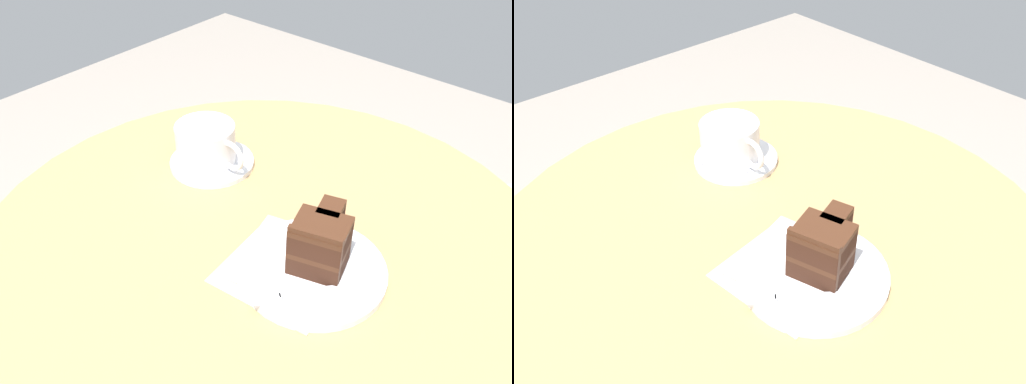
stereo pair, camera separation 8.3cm
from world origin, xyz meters
The scene contains 8 objects.
cafe_table centered at (0.00, 0.00, 0.64)m, with size 0.87×0.87×0.76m.
saucer centered at (-0.20, 0.09, 0.76)m, with size 0.15×0.15×0.01m.
coffee_cup centered at (-0.20, 0.09, 0.80)m, with size 0.14×0.10×0.07m.
teaspoon centered at (-0.20, 0.05, 0.77)m, with size 0.09×0.05×0.00m.
cake_plate centered at (0.09, -0.01, 0.76)m, with size 0.20×0.20×0.01m.
cake_slice centered at (0.10, 0.01, 0.81)m, with size 0.09×0.11×0.08m.
fork centered at (0.11, -0.06, 0.77)m, with size 0.10×0.13×0.00m.
napkin centered at (0.06, -0.02, 0.76)m, with size 0.18×0.20×0.00m.
Camera 1 is at (0.38, -0.45, 1.31)m, focal length 38.00 mm.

